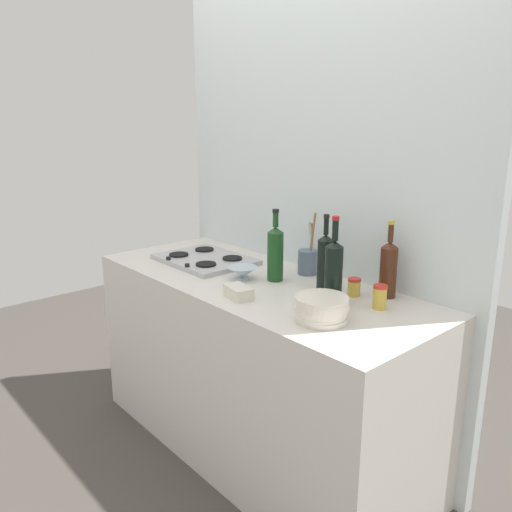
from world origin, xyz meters
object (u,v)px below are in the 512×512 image
mixing_bowl (242,272)px  condiment_jar_rear (354,287)px  wine_bottle_mid_right (388,268)px  condiment_jar_front (380,297)px  utensil_crock (308,260)px  stovetop_hob (205,259)px  wine_bottle_leftmost (275,252)px  wine_bottle_mid_left (334,271)px  plate_stack (321,309)px  wine_bottle_rightmost (325,261)px  butter_dish (238,292)px

mixing_bowl → condiment_jar_rear: size_ratio=1.83×
wine_bottle_mid_right → condiment_jar_rear: (-0.10, -0.10, -0.09)m
wine_bottle_mid_right → condiment_jar_front: bearing=-65.7°
wine_bottle_mid_right → utensil_crock: size_ratio=1.08×
stovetop_hob → wine_bottle_leftmost: wine_bottle_leftmost is taller
wine_bottle_mid_left → mixing_bowl: bearing=-172.5°
plate_stack → wine_bottle_mid_right: size_ratio=0.63×
wine_bottle_rightmost → utensil_crock: bearing=150.5°
stovetop_hob → butter_dish: 0.60m
utensil_crock → condiment_jar_front: bearing=-14.0°
condiment_jar_front → butter_dish: bearing=-143.8°
mixing_bowl → condiment_jar_rear: (0.50, 0.21, 0.01)m
wine_bottle_rightmost → wine_bottle_mid_right: bearing=29.7°
mixing_bowl → utensil_crock: bearing=64.2°
wine_bottle_rightmost → wine_bottle_mid_left: bearing=-37.4°
wine_bottle_mid_right → condiment_jar_rear: 0.16m
plate_stack → mixing_bowl: (-0.59, 0.11, -0.01)m
stovetop_hob → wine_bottle_leftmost: bearing=7.1°
utensil_crock → condiment_jar_front: size_ratio=3.09×
mixing_bowl → condiment_jar_front: 0.68m
condiment_jar_rear → condiment_jar_front: bearing=-15.5°
stovetop_hob → butter_dish: (0.56, -0.23, 0.01)m
stovetop_hob → wine_bottle_mid_right: 1.00m
wine_bottle_leftmost → wine_bottle_mid_left: bearing=-6.2°
butter_dish → condiment_jar_rear: size_ratio=1.69×
stovetop_hob → wine_bottle_rightmost: (0.73, 0.13, 0.12)m
condiment_jar_front → stovetop_hob: bearing=-173.4°
wine_bottle_leftmost → wine_bottle_rightmost: bearing=14.8°
wine_bottle_mid_right → condiment_jar_rear: size_ratio=4.24×
condiment_jar_front → condiment_jar_rear: size_ratio=1.27×
plate_stack → wine_bottle_rightmost: 0.37m
butter_dish → condiment_jar_front: bearing=36.2°
condiment_jar_front → condiment_jar_rear: condiment_jar_front is taller
utensil_crock → butter_dish: bearing=-84.7°
mixing_bowl → wine_bottle_rightmost: bearing=25.7°
wine_bottle_rightmost → condiment_jar_front: wine_bottle_rightmost is taller
wine_bottle_rightmost → mixing_bowl: wine_bottle_rightmost is taller
plate_stack → wine_bottle_leftmost: 0.53m
mixing_bowl → condiment_jar_front: size_ratio=1.44×
wine_bottle_mid_left → condiment_jar_rear: bearing=92.1°
stovetop_hob → utensil_crock: 0.57m
plate_stack → condiment_jar_rear: bearing=106.9°
wine_bottle_mid_left → wine_bottle_rightmost: 0.18m
butter_dish → condiment_jar_rear: condiment_jar_rear is taller
wine_bottle_mid_left → mixing_bowl: wine_bottle_mid_left is taller
wine_bottle_mid_right → condiment_jar_rear: bearing=-136.4°
plate_stack → wine_bottle_mid_left: (-0.09, 0.17, 0.09)m
condiment_jar_front → condiment_jar_rear: (-0.16, 0.05, -0.01)m
wine_bottle_leftmost → butter_dish: size_ratio=2.56×
wine_bottle_leftmost → wine_bottle_mid_left: size_ratio=0.92×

